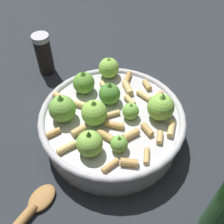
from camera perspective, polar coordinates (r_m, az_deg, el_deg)
ground_plane at (r=0.53m, az=0.00°, el=-5.00°), size 2.40×2.40×0.00m
cooking_pan at (r=0.50m, az=-0.19°, el=-2.04°), size 0.26×0.26×0.12m
pepper_shaker at (r=0.65m, az=-14.18°, el=11.76°), size 0.04×0.04×0.10m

